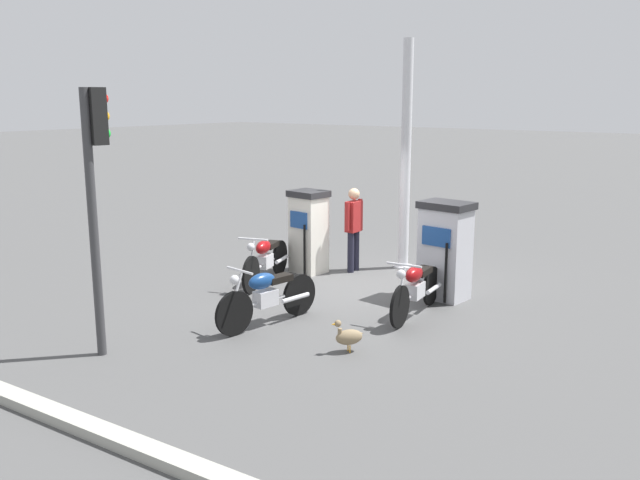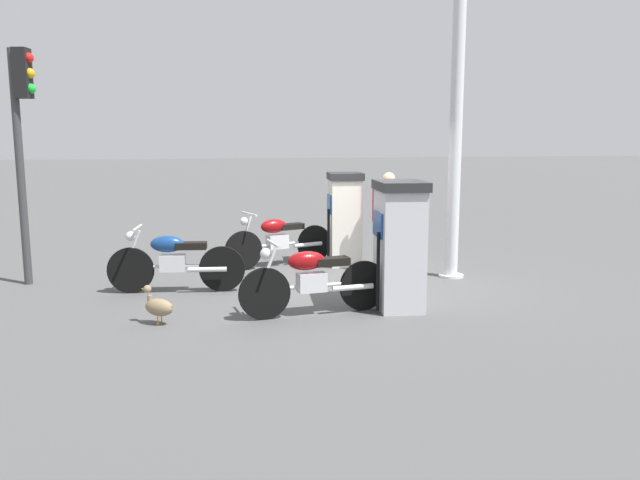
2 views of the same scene
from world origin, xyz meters
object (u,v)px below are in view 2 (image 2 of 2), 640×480
object	(u,v)px
motorcycle_extra	(174,259)
canopy_support_pole	(455,141)
motorcycle_near_pump	(278,239)
attendant_person	(388,215)
fuel_pump_near	(345,219)
roadside_traffic_light	(22,125)
fuel_pump_far	(399,244)
wandering_duck	(158,306)
motorcycle_far_pump	(313,277)

from	to	relation	value
motorcycle_extra	canopy_support_pole	bearing A→B (deg)	-177.95
motorcycle_near_pump	attendant_person	bearing A→B (deg)	156.14
fuel_pump_near	canopy_support_pole	size ratio (longest dim) A/B	0.36
motorcycle_near_pump	canopy_support_pole	size ratio (longest dim) A/B	0.44
roadside_traffic_light	fuel_pump_far	bearing A→B (deg)	153.95
wandering_duck	fuel_pump_far	bearing A→B (deg)	-177.66
motorcycle_far_pump	motorcycle_extra	bearing A→B (deg)	-42.29
fuel_pump_near	attendant_person	xyz separation A→B (m)	(-0.58, 0.67, 0.13)
fuel_pump_far	roadside_traffic_light	bearing A→B (deg)	-26.05
fuel_pump_near	fuel_pump_far	bearing A→B (deg)	90.01
fuel_pump_near	canopy_support_pole	bearing A→B (deg)	138.12
attendant_person	motorcycle_far_pump	bearing A→B (deg)	53.59
motorcycle_near_pump	attendant_person	size ratio (longest dim) A/B	1.18
fuel_pump_near	wandering_duck	bearing A→B (deg)	45.01
motorcycle_extra	canopy_support_pole	xyz separation A→B (m)	(-4.36, -0.16, 1.69)
roadside_traffic_light	canopy_support_pole	distance (m)	6.56
fuel_pump_far	wandering_duck	bearing A→B (deg)	2.34
canopy_support_pole	motorcycle_near_pump	bearing A→B (deg)	-28.27
motorcycle_far_pump	attendant_person	bearing A→B (deg)	-126.41
fuel_pump_near	wandering_duck	world-z (taller)	fuel_pump_near
fuel_pump_far	wandering_duck	distance (m)	3.13
canopy_support_pole	wandering_duck	bearing A→B (deg)	21.31
motorcycle_near_pump	canopy_support_pole	xyz separation A→B (m)	(-2.62, 1.41, 1.69)
fuel_pump_far	motorcycle_extra	world-z (taller)	fuel_pump_far
fuel_pump_near	motorcycle_near_pump	size ratio (longest dim) A/B	0.83
motorcycle_near_pump	canopy_support_pole	distance (m)	3.42
motorcycle_near_pump	attendant_person	distance (m)	1.97
motorcycle_extra	wandering_duck	size ratio (longest dim) A/B	4.17
attendant_person	canopy_support_pole	world-z (taller)	canopy_support_pole
fuel_pump_far	motorcycle_far_pump	world-z (taller)	fuel_pump_far
fuel_pump_far	canopy_support_pole	xyz separation A→B (m)	(-1.45, -1.64, 1.32)
motorcycle_far_pump	wandering_duck	bearing A→B (deg)	0.74
fuel_pump_far	attendant_person	distance (m)	2.35
wandering_duck	canopy_support_pole	distance (m)	5.23
motorcycle_near_pump	motorcycle_extra	xyz separation A→B (m)	(1.74, 1.56, 0.00)
motorcycle_near_pump	motorcycle_extra	world-z (taller)	motorcycle_near_pump
motorcycle_near_pump	wandering_duck	distance (m)	3.71
fuel_pump_far	canopy_support_pole	distance (m)	2.56
motorcycle_far_pump	attendant_person	xyz separation A→B (m)	(-1.75, -2.37, 0.47)
fuel_pump_near	roadside_traffic_light	bearing A→B (deg)	5.34
motorcycle_far_pump	motorcycle_extra	world-z (taller)	motorcycle_extra
motorcycle_extra	roadside_traffic_light	size ratio (longest dim) A/B	0.56
motorcycle_far_pump	roadside_traffic_light	xyz separation A→B (m)	(3.88, -2.57, 1.93)
attendant_person	roadside_traffic_light	bearing A→B (deg)	-2.01
motorcycle_near_pump	motorcycle_extra	size ratio (longest dim) A/B	1.00
wandering_duck	canopy_support_pole	xyz separation A→B (m)	(-4.52, -1.76, 1.95)
motorcycle_near_pump	attendant_person	xyz separation A→B (m)	(-1.75, 0.77, 0.47)
canopy_support_pole	motorcycle_extra	bearing A→B (deg)	2.05
motorcycle_extra	wandering_duck	world-z (taller)	motorcycle_extra
motorcycle_far_pump	attendant_person	world-z (taller)	attendant_person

